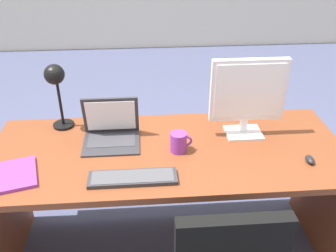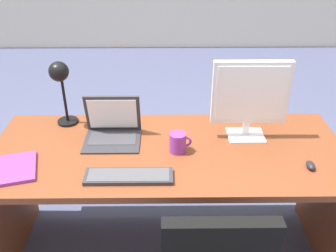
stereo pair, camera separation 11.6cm
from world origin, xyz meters
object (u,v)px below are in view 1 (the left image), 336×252
Objects in this scene: laptop at (111,127)px; desk_lamp at (56,83)px; coffee_mug at (179,142)px; mouse at (310,160)px; keyboard at (133,178)px; desk at (168,174)px; monitor at (248,94)px; book at (15,175)px.

desk_lamp is at bearing 154.85° from laptop.
laptop is 0.39m from coffee_mug.
mouse is 0.66m from coffee_mug.
laptop is 0.40m from keyboard.
laptop is at bearing 165.04° from desk.
monitor is (0.43, 0.07, 0.46)m from desk.
mouse reaches higher than desk.
keyboard is at bearing -72.93° from laptop.
monitor is 0.76m from laptop.
desk_lamp reaches higher than laptop.
keyboard reaches higher than book.
coffee_mug is at bearing -159.70° from monitor.
desk is 4.82× the size of desk_lamp.
monitor is at bearing -8.02° from desk_lamp.
desk_lamp is 1.36× the size of book.
coffee_mug reaches higher than desk.
monitor is 0.76m from keyboard.
desk is 0.42m from laptop.
keyboard is at bearing -7.10° from book.
mouse is 0.62× the size of coffee_mug.
desk_lamp reaches higher than book.
mouse is at bearing -16.99° from laptop.
book is 2.47× the size of coffee_mug.
desk is 0.81m from book.
book is (-0.56, 0.07, -0.00)m from keyboard.
monitor is 1.13× the size of desk_lamp.
monitor is 6.19× the size of mouse.
desk_lamp is 0.54m from book.
monitor is 3.82× the size of coffee_mug.
desk is at bearing -170.57° from monitor.
keyboard is at bearing -175.41° from mouse.
desk_lamp is at bearing 159.91° from desk.
keyboard is 0.56m from book.
mouse is at bearing -48.46° from monitor.
monitor is at bearing -0.71° from laptop.
coffee_mug reaches higher than keyboard.
monitor is 1.03m from desk_lamp.
laptop is (-0.30, 0.08, 0.28)m from desk.
laptop is 2.61× the size of coffee_mug.
monitor is 1.47× the size of laptop.
desk is 0.63m from monitor.
desk is 6.56× the size of book.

